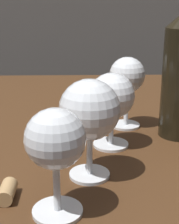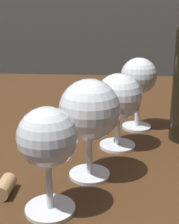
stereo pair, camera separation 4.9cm
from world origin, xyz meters
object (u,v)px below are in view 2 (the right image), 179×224
wine_glass_amber (139,78)px  wine_glass_white (47,140)px  cork (5,187)px  wine_glass_port (90,112)px  wine_glass_merlot (119,99)px

wine_glass_amber → wine_glass_white: bearing=-112.2°
wine_glass_amber → cork: (-0.20, -0.27, -0.10)m
wine_glass_port → wine_glass_merlot: size_ratio=1.11×
wine_glass_white → wine_glass_merlot: (0.09, 0.21, -0.01)m
wine_glass_merlot → cork: bearing=-131.8°
wine_glass_port → wine_glass_amber: size_ratio=1.02×
wine_glass_port → wine_glass_amber: bearing=68.9°
wine_glass_white → cork: (-0.07, 0.03, -0.09)m
wine_glass_white → wine_glass_amber: (0.13, 0.31, 0.01)m
wine_glass_white → wine_glass_port: bearing=65.5°
wine_glass_amber → cork: 0.35m
wine_glass_white → wine_glass_merlot: 0.22m
wine_glass_port → wine_glass_amber: wine_glass_port is taller
wine_glass_amber → wine_glass_port: bearing=-111.1°
wine_glass_white → cork: 0.12m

